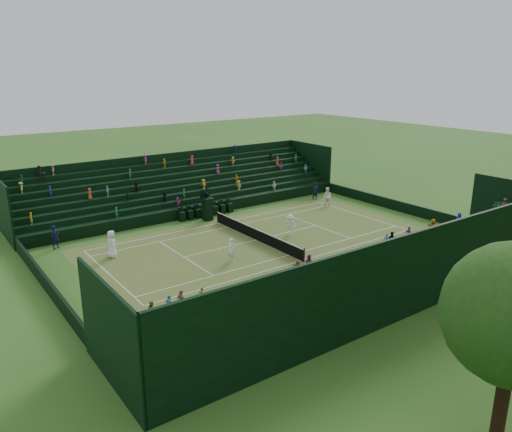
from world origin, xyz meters
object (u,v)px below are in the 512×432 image
(player_near_east, at_px, (231,250))
(player_far_east, at_px, (290,225))
(tennis_net, at_px, (256,234))
(player_near_west, at_px, (112,244))
(umpire_chair, at_px, (207,206))
(player_far_west, at_px, (327,197))

(player_near_east, distance_m, player_far_east, 7.28)
(tennis_net, bearing_deg, player_near_west, -105.89)
(player_near_east, bearing_deg, umpire_chair, -29.48)
(umpire_chair, distance_m, player_far_west, 12.41)
(player_near_east, bearing_deg, player_far_east, -82.54)
(tennis_net, relative_size, player_near_east, 6.74)
(umpire_chair, xyz_separation_m, player_far_east, (7.53, 3.36, -0.44))
(player_near_east, bearing_deg, tennis_net, -65.56)
(player_near_west, bearing_deg, player_far_east, -100.21)
(umpire_chair, xyz_separation_m, player_near_east, (9.55, -3.63, -0.44))
(umpire_chair, bearing_deg, player_far_east, 24.08)
(player_near_east, height_order, player_far_west, player_far_west)
(player_far_west, bearing_deg, player_far_east, -60.71)
(player_far_west, xyz_separation_m, player_far_east, (4.84, -8.74, -0.05))
(tennis_net, bearing_deg, player_far_east, 78.96)
(player_near_east, xyz_separation_m, player_far_east, (-2.02, 7.00, 0.00))
(player_near_west, distance_m, player_far_east, 14.03)
(player_near_west, bearing_deg, player_near_east, -125.89)
(tennis_net, distance_m, player_near_west, 11.00)
(player_far_east, bearing_deg, player_near_east, -118.36)
(player_near_west, bearing_deg, tennis_net, -101.27)
(tennis_net, relative_size, player_far_east, 6.73)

